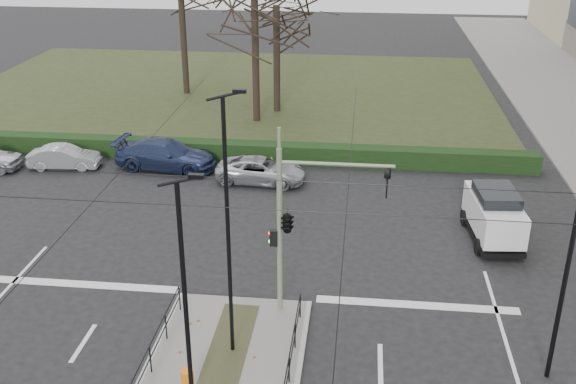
# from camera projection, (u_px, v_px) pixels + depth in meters

# --- Properties ---
(park) EXTENTS (38.00, 26.00, 0.10)m
(park) POSITION_uv_depth(u_px,v_px,m) (227.00, 92.00, 48.83)
(park) COLOR #283118
(park) RESTS_ON ground
(hedge) EXTENTS (38.00, 1.00, 1.00)m
(hedge) POSITION_uv_depth(u_px,v_px,m) (178.00, 149.00, 36.47)
(hedge) COLOR black
(hedge) RESTS_ON ground
(catenary) EXTENTS (20.00, 34.00, 6.00)m
(catenary) POSITION_uv_depth(u_px,v_px,m) (222.00, 264.00, 19.23)
(catenary) COLOR black
(catenary) RESTS_ON ground
(traffic_light) EXTENTS (3.98, 2.22, 5.80)m
(traffic_light) POSITION_uv_depth(u_px,v_px,m) (290.00, 220.00, 21.64)
(traffic_light) COLOR gray
(traffic_light) RESTS_ON median_island
(litter_bin) EXTENTS (0.36, 0.36, 0.93)m
(litter_bin) POSITION_uv_depth(u_px,v_px,m) (187.00, 378.00, 18.65)
(litter_bin) COLOR black
(litter_bin) RESTS_ON median_island
(streetlamp_median_near) EXTENTS (0.64, 0.13, 7.68)m
(streetlamp_median_near) POSITION_uv_depth(u_px,v_px,m) (188.00, 326.00, 15.35)
(streetlamp_median_near) COLOR black
(streetlamp_median_near) RESTS_ON median_island
(streetlamp_median_far) EXTENTS (0.69, 0.14, 8.30)m
(streetlamp_median_far) POSITION_uv_depth(u_px,v_px,m) (229.00, 228.00, 19.21)
(streetlamp_median_far) COLOR black
(streetlamp_median_far) RESTS_ON median_island
(parked_car_second) EXTENTS (3.75, 1.60, 1.20)m
(parked_car_second) POSITION_uv_depth(u_px,v_px,m) (64.00, 157.00, 35.01)
(parked_car_second) COLOR #A3A5AB
(parked_car_second) RESTS_ON ground
(parked_car_third) EXTENTS (5.52, 2.75, 1.54)m
(parked_car_third) POSITION_uv_depth(u_px,v_px,m) (166.00, 155.00, 34.88)
(parked_car_third) COLOR #212C4E
(parked_car_third) RESTS_ON ground
(parked_car_fourth) EXTENTS (4.58, 2.36, 1.23)m
(parked_car_fourth) POSITION_uv_depth(u_px,v_px,m) (261.00, 170.00, 33.29)
(parked_car_fourth) COLOR #A3A5AB
(parked_car_fourth) RESTS_ON ground
(white_van) EXTENTS (2.17, 4.19, 2.23)m
(white_van) POSITION_uv_depth(u_px,v_px,m) (494.00, 214.00, 27.48)
(white_van) COLOR white
(white_van) RESTS_ON ground
(bare_tree_center) EXTENTS (6.77, 6.77, 9.00)m
(bare_tree_center) POSITION_uv_depth(u_px,v_px,m) (276.00, 13.00, 41.80)
(bare_tree_center) COLOR black
(bare_tree_center) RESTS_ON park
(bare_tree_near) EXTENTS (6.79, 6.79, 10.39)m
(bare_tree_near) POSITION_uv_depth(u_px,v_px,m) (254.00, 2.00, 39.55)
(bare_tree_near) COLOR black
(bare_tree_near) RESTS_ON park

